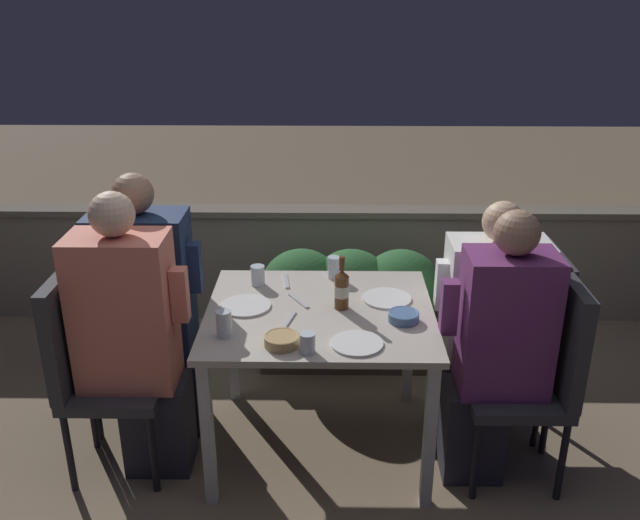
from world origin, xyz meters
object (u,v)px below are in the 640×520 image
(person_navy_jumper, at_px, (151,308))
(chair_right_far, at_px, (528,331))
(person_white_polo, at_px, (485,324))
(chair_right_near, at_px, (541,365))
(chair_left_near, at_px, (91,358))
(person_coral_top, at_px, (134,338))
(chair_left_far, at_px, (112,326))
(potted_plant, at_px, (106,298))
(person_purple_stripe, at_px, (496,349))
(beer_bottle, at_px, (342,289))

(person_navy_jumper, distance_m, chair_right_far, 1.82)
(person_navy_jumper, height_order, person_white_polo, person_navy_jumper)
(chair_right_near, distance_m, person_white_polo, 0.37)
(chair_left_near, height_order, person_coral_top, person_coral_top)
(person_navy_jumper, bearing_deg, chair_right_far, -0.62)
(chair_right_near, bearing_deg, chair_left_near, 179.26)
(person_coral_top, distance_m, person_white_polo, 1.64)
(chair_left_far, xyz_separation_m, potted_plant, (-0.23, 0.60, -0.14))
(person_purple_stripe, bearing_deg, chair_left_far, 169.44)
(person_purple_stripe, xyz_separation_m, chair_right_far, (0.23, 0.31, -0.08))
(person_purple_stripe, distance_m, person_white_polo, 0.32)
(chair_left_far, xyz_separation_m, person_purple_stripe, (1.79, -0.33, 0.08))
(person_coral_top, xyz_separation_m, chair_right_far, (1.82, 0.29, -0.10))
(person_navy_jumper, bearing_deg, chair_left_far, 180.00)
(person_coral_top, distance_m, person_navy_jumper, 0.31)
(person_navy_jumper, height_order, chair_right_far, person_navy_jumper)
(beer_bottle, height_order, potted_plant, beer_bottle)
(chair_right_near, height_order, beer_bottle, beer_bottle)
(person_coral_top, xyz_separation_m, chair_right_near, (1.79, -0.03, -0.10))
(person_navy_jumper, bearing_deg, person_coral_top, -90.34)
(person_coral_top, distance_m, potted_plant, 1.04)
(person_coral_top, height_order, chair_right_near, person_coral_top)
(chair_left_far, relative_size, chair_right_far, 1.00)
(person_coral_top, bearing_deg, chair_right_near, -0.83)
(chair_left_far, bearing_deg, person_white_polo, -0.62)
(chair_left_near, distance_m, chair_right_far, 2.04)
(person_purple_stripe, height_order, chair_right_far, person_purple_stripe)
(chair_right_far, relative_size, potted_plant, 1.38)
(person_navy_jumper, distance_m, person_white_polo, 1.61)
(beer_bottle, bearing_deg, chair_right_near, -13.15)
(person_navy_jumper, xyz_separation_m, person_white_polo, (1.61, -0.02, -0.06))
(person_purple_stripe, height_order, person_white_polo, person_purple_stripe)
(person_purple_stripe, distance_m, chair_right_far, 0.40)
(person_purple_stripe, relative_size, beer_bottle, 5.08)
(person_navy_jumper, height_order, beer_bottle, person_navy_jumper)
(chair_left_near, bearing_deg, beer_bottle, 9.08)
(person_white_polo, height_order, beer_bottle, person_white_polo)
(beer_bottle, bearing_deg, chair_right_far, 6.91)
(person_coral_top, height_order, person_purple_stripe, person_coral_top)
(chair_left_far, distance_m, chair_right_far, 2.02)
(chair_left_near, relative_size, chair_right_near, 1.00)
(person_navy_jumper, relative_size, chair_right_near, 1.37)
(chair_left_near, distance_m, person_navy_jumper, 0.38)
(chair_right_near, height_order, person_purple_stripe, person_purple_stripe)
(chair_left_far, height_order, person_white_polo, person_white_polo)
(chair_left_far, xyz_separation_m, beer_bottle, (1.12, -0.13, 0.27))
(chair_right_near, height_order, potted_plant, chair_right_near)
(beer_bottle, bearing_deg, potted_plant, 151.51)
(person_coral_top, distance_m, chair_right_far, 1.84)
(person_purple_stripe, height_order, beer_bottle, person_purple_stripe)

